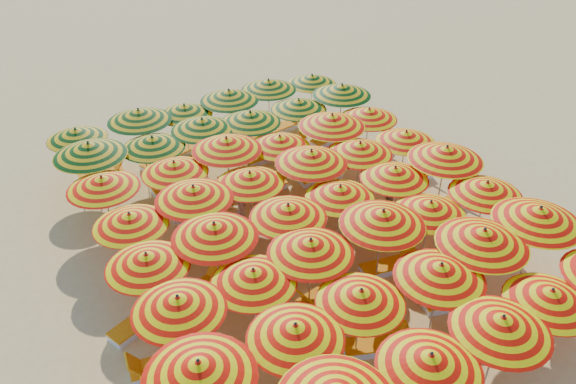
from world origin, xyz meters
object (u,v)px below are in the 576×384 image
object	(u,v)px
umbrella_2	(430,362)
umbrella_25	(194,193)
lounger_25	(286,149)
umbrella_15	(383,218)
umbrella_8	(361,297)
lounger_12	(407,220)
lounger_6	(323,295)
beachgoer_a	(241,211)
umbrella_27	(311,157)
umbrella_26	(250,178)
lounger_26	(329,138)
lounger_31	(283,127)
umbrella_16	(430,208)
umbrella_41	(342,90)
lounger_15	(213,240)
umbrella_38	(202,124)
lounger_29	(175,154)
lounger_24	(263,157)
umbrella_39	(250,117)
lounger_11	(302,255)
umbrella_17	(486,188)
lounger_13	(450,204)
lounger_22	(376,153)
umbrella_28	(360,148)
lounger_14	(157,261)
beachgoer_b	(386,210)
lounger_5	(162,365)
umbrella_14	(311,247)
umbrella_29	(406,137)
umbrella_46	(268,85)
lounger_20	(266,187)
lounger_8	(466,248)
umbrella_40	(299,105)
umbrella_31	(174,167)
umbrella_11	(539,215)
umbrella_22	(395,173)
umbrella_23	(446,153)
umbrella_35	(369,114)
umbrella_13	(253,276)
umbrella_21	(340,192)
umbrella_19	(214,230)
umbrella_3	(502,324)
lounger_21	(319,177)
umbrella_4	(551,297)
lounger_17	(413,177)
lounger_10	(201,290)
lounger_19	(241,190)
umbrella_18	(147,260)
lounger_16	(343,201)
umbrella_9	(440,271)
umbrella_47	(312,79)
lounger_7	(389,266)
umbrella_42	(76,134)
umbrella_34	(332,121)
umbrella_10	(483,237)
umbrella_7	(295,332)
umbrella_36	(89,149)

from	to	relation	value
umbrella_2	umbrella_25	distance (m)	8.55
lounger_25	umbrella_15	bearing A→B (deg)	-100.41
umbrella_8	lounger_12	xyz separation A→B (m)	(4.83, 3.80, -1.92)
lounger_6	beachgoer_a	xyz separation A→B (m)	(-0.60, 4.20, 0.61)
umbrella_27	umbrella_26	bearing A→B (deg)	176.76
lounger_26	lounger_31	distance (m)	2.23
umbrella_16	lounger_26	distance (m)	8.52
umbrella_41	lounger_15	size ratio (longest dim) A/B	1.73
umbrella_38	lounger_29	world-z (taller)	umbrella_38
lounger_24	umbrella_39	bearing A→B (deg)	-165.36
lounger_11	umbrella_17	bearing A→B (deg)	-0.95
lounger_13	lounger_22	world-z (taller)	same
umbrella_28	lounger_29	world-z (taller)	umbrella_28
umbrella_39	lounger_22	world-z (taller)	umbrella_39
lounger_14	beachgoer_b	world-z (taller)	beachgoer_b
lounger_5	umbrella_14	bearing A→B (deg)	-171.87
umbrella_29	umbrella_46	size ratio (longest dim) A/B	0.99
lounger_20	lounger_8	bearing A→B (deg)	-60.53
umbrella_40	umbrella_31	bearing A→B (deg)	-160.18
umbrella_11	umbrella_22	distance (m)	4.50
umbrella_23	lounger_11	size ratio (longest dim) A/B	1.77
umbrella_35	lounger_26	distance (m)	2.92
umbrella_13	lounger_13	xyz separation A→B (m)	(8.77, 1.94, -1.93)
umbrella_28	umbrella_21	bearing A→B (deg)	-138.28
umbrella_19	umbrella_27	distance (m)	4.86
umbrella_3	umbrella_14	size ratio (longest dim) A/B	0.99
umbrella_3	umbrella_14	world-z (taller)	umbrella_14
lounger_21	umbrella_22	bearing A→B (deg)	102.05
umbrella_4	umbrella_25	world-z (taller)	umbrella_25
lounger_17	lounger_10	bearing A→B (deg)	-172.01
umbrella_8	umbrella_19	distance (m)	4.45
umbrella_4	umbrella_8	bearing A→B (deg)	150.85
lounger_31	umbrella_4	bearing A→B (deg)	-103.30
umbrella_27	lounger_19	bearing A→B (deg)	124.47
umbrella_18	lounger_16	distance (m)	8.16
umbrella_23	umbrella_9	bearing A→B (deg)	-133.67
umbrella_47	umbrella_9	bearing A→B (deg)	-107.20
umbrella_17	umbrella_38	distance (m)	10.24
umbrella_9	lounger_21	world-z (taller)	umbrella_9
umbrella_13	lounger_16	xyz separation A→B (m)	(5.50, 3.96, -1.93)
umbrella_31	lounger_7	size ratio (longest dim) A/B	1.49
umbrella_2	umbrella_29	world-z (taller)	umbrella_2
umbrella_42	lounger_7	distance (m)	12.18
umbrella_15	umbrella_34	size ratio (longest dim) A/B	0.89
umbrella_31	lounger_26	world-z (taller)	umbrella_31
umbrella_10	umbrella_7	bearing A→B (deg)	-177.64
umbrella_22	beachgoer_b	size ratio (longest dim) A/B	1.74
umbrella_36	lounger_22	size ratio (longest dim) A/B	1.46
umbrella_11	lounger_11	bearing A→B (deg)	143.04
umbrella_13	lounger_26	size ratio (longest dim) A/B	1.34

